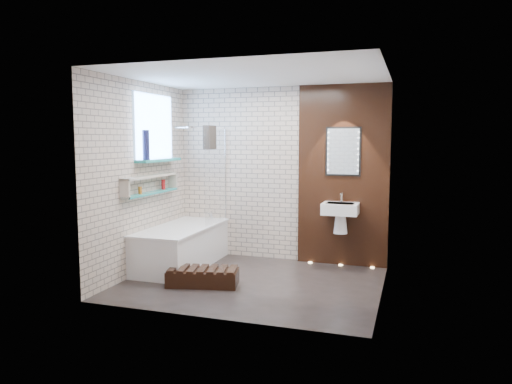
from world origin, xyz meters
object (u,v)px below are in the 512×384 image
(bath_screen, at_px, (216,176))
(bathtub, at_px, (182,246))
(washbasin, at_px, (340,213))
(walnut_step, at_px, (203,278))
(led_mirror, at_px, (343,151))

(bath_screen, bearing_deg, bathtub, -128.90)
(bathtub, relative_size, bath_screen, 1.24)
(bathtub, distance_m, washbasin, 2.32)
(bath_screen, xyz_separation_m, walnut_step, (0.32, -1.19, -1.18))
(led_mirror, bearing_deg, walnut_step, -134.46)
(walnut_step, bearing_deg, bathtub, 131.82)
(bathtub, bearing_deg, led_mirror, 19.78)
(bathtub, distance_m, led_mirror, 2.68)
(washbasin, relative_size, walnut_step, 0.66)
(led_mirror, xyz_separation_m, walnut_step, (-1.50, -1.53, -1.55))
(bathtub, bearing_deg, walnut_step, -48.18)
(washbasin, bearing_deg, bathtub, -163.99)
(bathtub, bearing_deg, washbasin, 16.01)
(bathtub, bearing_deg, bath_screen, 51.10)
(washbasin, height_order, walnut_step, washbasin)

